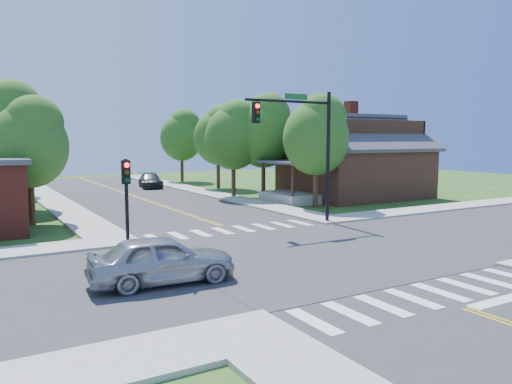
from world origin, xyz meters
TOP-DOWN VIEW (x-y plane):
  - ground at (0.00, 0.00)m, footprint 100.00×100.00m
  - road_ns at (0.00, 0.00)m, footprint 10.00×90.00m
  - road_ew at (0.00, 0.00)m, footprint 90.00×10.00m
  - intersection_patch at (0.00, 0.00)m, footprint 10.20×10.20m
  - sidewalk_ne at (15.82, 15.82)m, footprint 40.00×40.00m
  - crosswalk_north at (0.00, 6.20)m, footprint 8.85×2.00m
  - crosswalk_south at (0.00, -6.20)m, footprint 8.85×2.00m
  - centerline at (0.00, 0.00)m, footprint 0.30×90.00m
  - signal_mast_ne at (3.91, 5.59)m, footprint 5.30×0.42m
  - signal_pole_nw at (-5.60, 5.58)m, footprint 0.34×0.42m
  - house_ne at (15.11, 14.23)m, footprint 13.05×8.80m
  - tree_e_a at (8.92, 10.92)m, footprint 4.54×4.31m
  - tree_e_b at (8.99, 17.88)m, footprint 4.87×4.62m
  - tree_e_c at (9.02, 26.13)m, footprint 4.59×4.36m
  - tree_e_d at (8.92, 34.95)m, footprint 4.64×4.41m
  - tree_w_a at (-8.54, 13.36)m, footprint 4.13×3.93m
  - tree_w_b at (-9.04, 20.25)m, footprint 5.00×4.75m
  - tree_w_c at (-8.78, 28.12)m, footprint 4.69×4.45m
  - tree_house at (6.82, 18.87)m, footprint 4.56×4.33m
  - tree_bldg at (-8.21, 18.59)m, footprint 3.72×3.53m
  - car_silver at (-6.37, -1.01)m, footprint 2.59×4.95m
  - car_dgrey at (3.46, 29.61)m, footprint 3.70×5.42m

SIDE VIEW (x-z plane):
  - ground at x=0.00m, z-range 0.00..0.00m
  - intersection_patch at x=0.00m, z-range -0.03..0.03m
  - road_ns at x=0.00m, z-range 0.00..0.04m
  - road_ew at x=0.00m, z-range 0.01..0.04m
  - crosswalk_north at x=0.00m, z-range 0.04..0.05m
  - crosswalk_south at x=0.00m, z-range 0.04..0.05m
  - centerline at x=0.00m, z-range 0.04..0.05m
  - sidewalk_ne at x=15.82m, z-range 0.00..0.14m
  - car_dgrey at x=3.46m, z-range 0.00..1.36m
  - car_silver at x=-6.37m, z-range 0.00..1.59m
  - signal_pole_nw at x=-5.60m, z-range 0.76..4.56m
  - house_ne at x=15.11m, z-range -0.23..6.88m
  - tree_bldg at x=-8.21m, z-range 0.98..7.29m
  - tree_w_a at x=-8.54m, z-range 1.09..8.11m
  - signal_mast_ne at x=3.91m, z-range 1.25..8.45m
  - tree_e_a at x=8.92m, z-range 1.20..8.91m
  - tree_house at x=6.82m, z-range 1.20..8.95m
  - tree_e_c at x=9.02m, z-range 1.21..9.01m
  - tree_e_d at x=8.92m, z-range 1.22..9.11m
  - tree_w_c at x=-8.78m, z-range 1.24..9.21m
  - tree_e_b at x=8.99m, z-range 1.28..9.56m
  - tree_w_b at x=-9.04m, z-range 1.32..9.83m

